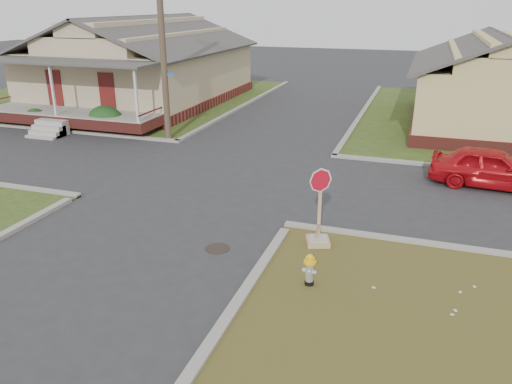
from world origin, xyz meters
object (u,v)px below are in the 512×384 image
(fire_hydrant, at_px, (310,268))
(red_sedan, at_px, (492,168))
(stop_sign, at_px, (318,228))
(utility_pole, at_px, (162,35))

(fire_hydrant, distance_m, red_sedan, 9.48)
(fire_hydrant, height_order, red_sedan, red_sedan)
(stop_sign, bearing_deg, utility_pole, 117.21)
(utility_pole, height_order, stop_sign, utility_pole)
(utility_pole, distance_m, fire_hydrant, 14.44)
(utility_pole, distance_m, stop_sign, 12.87)
(utility_pole, bearing_deg, fire_hydrant, -49.02)
(stop_sign, bearing_deg, fire_hydrant, -102.63)
(utility_pole, xyz_separation_m, stop_sign, (8.83, -8.39, -4.16))
(fire_hydrant, bearing_deg, utility_pole, 137.16)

